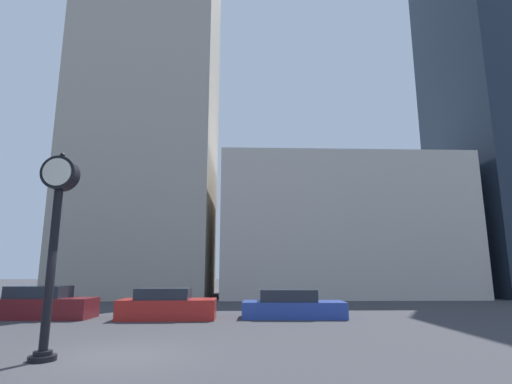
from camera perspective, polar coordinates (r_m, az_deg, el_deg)
ground_plane at (r=10.93m, az=-20.09°, el=-21.23°), size 200.00×200.00×0.00m
building_tall_tower at (r=39.27m, az=-14.41°, el=15.25°), size 11.31×12.00×38.63m
building_storefront_row at (r=35.40m, az=11.26°, el=-5.40°), size 19.31×12.00×11.00m
building_glass_modern at (r=44.66m, az=31.01°, el=11.30°), size 9.38×12.00×35.86m
street_clock at (r=10.94m, az=-26.71°, el=-4.02°), size 0.85×0.62×4.96m
car_maroon at (r=20.38m, az=-28.27°, el=-13.98°), size 4.40×1.89×1.39m
car_red at (r=18.33m, az=-12.58°, el=-15.57°), size 4.11×1.91×1.30m
car_blue at (r=18.50m, az=5.18°, el=-15.88°), size 4.60×2.11×1.22m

